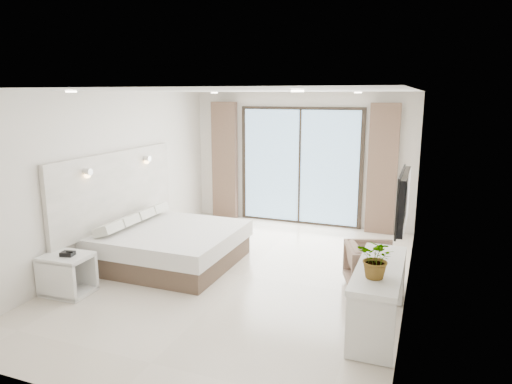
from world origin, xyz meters
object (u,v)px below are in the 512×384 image
at_px(bed, 170,245).
at_px(armchair, 373,265).
at_px(nightstand, 68,274).
at_px(console_desk, 379,284).

relative_size(bed, armchair, 2.87).
height_order(nightstand, armchair, armchair).
bearing_deg(bed, nightstand, -114.44).
bearing_deg(console_desk, nightstand, -172.82).
bearing_deg(bed, console_desk, -16.46).
distance_m(console_desk, armchair, 1.15).
bearing_deg(armchair, nightstand, 93.75).
xyz_separation_m(console_desk, armchair, (-0.19, 1.12, -0.21)).
bearing_deg(nightstand, armchair, 20.88).
xyz_separation_m(bed, nightstand, (-0.68, -1.49, -0.02)).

